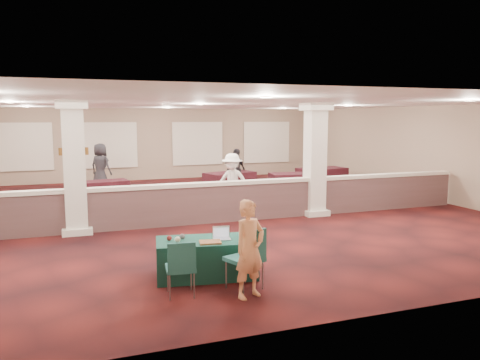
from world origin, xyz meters
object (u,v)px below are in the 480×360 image
object	(u,v)px
far_table_front_center	(259,194)
attendee_b	(232,182)
near_table	(206,258)
attendee_c	(236,170)
far_table_back_left	(104,190)
woman	(250,249)
far_table_front_right	(296,183)
conf_chair_side	(181,264)
far_table_front_left	(112,203)
far_table_back_right	(322,178)
far_table_back_center	(230,182)
conf_chair_main	(248,254)
attendee_d	(101,166)

from	to	relation	value
far_table_front_center	attendee_b	bearing A→B (deg)	-163.21
attendee_b	near_table	bearing A→B (deg)	-76.61
attendee_b	attendee_c	world-z (taller)	attendee_b
near_table	far_table_back_left	size ratio (longest dim) A/B	1.08
woman	far_table_front_center	size ratio (longest dim) A/B	0.81
far_table_front_right	attendee_c	distance (m)	2.32
conf_chair_side	woman	size ratio (longest dim) A/B	0.59
woman	far_table_front_right	world-z (taller)	woman
far_table_front_left	far_table_back_right	world-z (taller)	far_table_back_right
far_table_back_center	attendee_c	world-z (taller)	attendee_c
far_table_back_right	far_table_front_right	bearing A→B (deg)	-148.06
far_table_front_left	far_table_front_right	world-z (taller)	far_table_front_right
conf_chair_main	attendee_c	world-z (taller)	attendee_c
far_table_front_center	far_table_front_right	world-z (taller)	far_table_front_center
woman	far_table_front_left	size ratio (longest dim) A/B	0.97
far_table_front_right	far_table_back_center	xyz separation A→B (m)	(-2.22, 1.09, 0.00)
far_table_front_center	woman	bearing A→B (deg)	-113.06
near_table	conf_chair_main	distance (m)	1.04
attendee_b	attendee_d	size ratio (longest dim) A/B	0.96
far_table_front_center	far_table_front_right	bearing A→B (deg)	39.71
far_table_back_left	far_table_back_center	world-z (taller)	far_table_back_center
conf_chair_main	woman	distance (m)	0.32
attendee_c	near_table	bearing A→B (deg)	-141.18
attendee_c	far_table_back_center	bearing A→B (deg)	174.57
far_table_back_right	conf_chair_main	bearing A→B (deg)	-125.21
conf_chair_side	far_table_back_left	world-z (taller)	conf_chair_side
conf_chair_main	woman	bearing A→B (deg)	-128.14
attendee_d	far_table_back_right	bearing A→B (deg)	-154.78
woman	far_table_front_center	world-z (taller)	woman
attendee_b	far_table_front_center	bearing A→B (deg)	53.27
conf_chair_side	attendee_d	xyz separation A→B (m)	(-0.51, 12.10, 0.37)
conf_chair_side	attendee_d	world-z (taller)	attendee_d
far_table_back_center	attendee_b	distance (m)	3.41
conf_chair_main	attendee_d	xyz separation A→B (m)	(-1.60, 12.18, 0.29)
conf_chair_side	far_table_back_center	world-z (taller)	conf_chair_side
far_table_front_left	near_table	bearing A→B (deg)	-79.73
far_table_front_left	attendee_d	xyz separation A→B (m)	(-0.02, 5.09, 0.58)
woman	far_table_back_left	xyz separation A→B (m)	(-1.57, 9.95, -0.45)
far_table_front_right	far_table_back_left	size ratio (longest dim) A/B	1.16
near_table	conf_chair_main	xyz separation A→B (m)	(0.46, -0.90, 0.28)
far_table_front_center	attendee_c	xyz separation A→B (m)	(0.30, 3.06, 0.43)
far_table_front_left	far_table_back_center	xyz separation A→B (m)	(4.50, 2.62, 0.06)
far_table_front_right	attendee_c	world-z (taller)	attendee_c
near_table	attendee_b	xyz separation A→B (m)	(2.38, 5.59, 0.53)
far_table_front_right	far_table_back_right	world-z (taller)	far_table_back_right
attendee_c	far_table_back_left	bearing A→B (deg)	153.03
near_table	far_table_back_right	xyz separation A→B (m)	(7.29, 8.79, 0.06)
near_table	attendee_c	world-z (taller)	attendee_c
far_table_front_center	conf_chair_main	bearing A→B (deg)	-113.29
far_table_back_right	attendee_d	world-z (taller)	attendee_d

